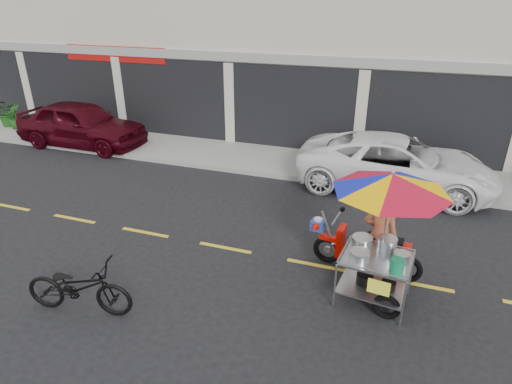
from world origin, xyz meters
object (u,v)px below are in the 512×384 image
(maroon_sedan, at_px, (81,124))
(food_vendor_rig, at_px, (383,215))
(near_bicycle, at_px, (79,287))
(white_pickup, at_px, (396,164))

(maroon_sedan, xyz_separation_m, food_vendor_rig, (10.64, -5.09, 0.77))
(maroon_sedan, distance_m, near_bicycle, 9.45)
(white_pickup, height_order, food_vendor_rig, food_vendor_rig)
(white_pickup, bearing_deg, near_bicycle, 146.37)
(white_pickup, bearing_deg, food_vendor_rig, 179.26)
(near_bicycle, xyz_separation_m, food_vendor_rig, (4.72, 2.27, 1.07))
(white_pickup, distance_m, food_vendor_rig, 4.90)
(food_vendor_rig, bearing_deg, white_pickup, 95.10)
(maroon_sedan, relative_size, near_bicycle, 2.47)
(maroon_sedan, bearing_deg, food_vendor_rig, -115.01)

